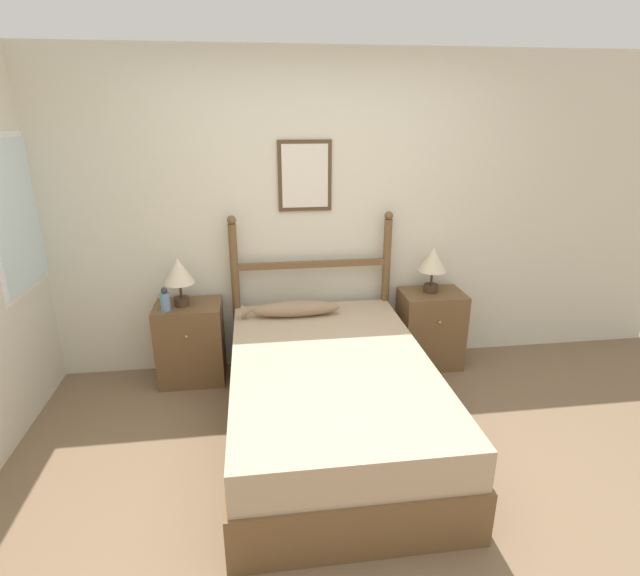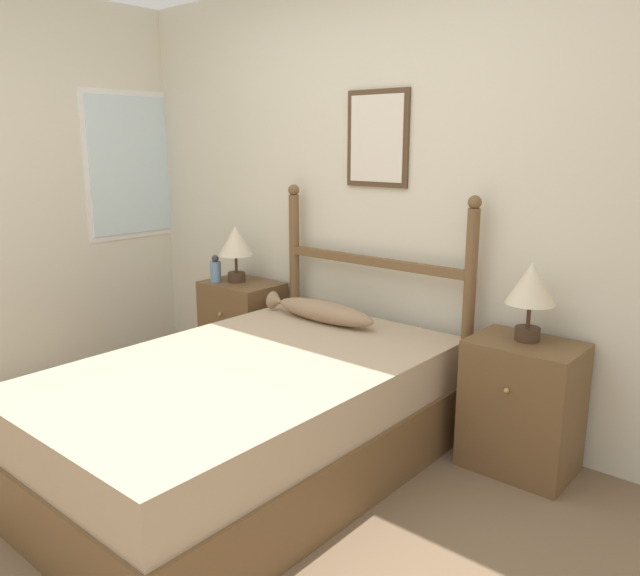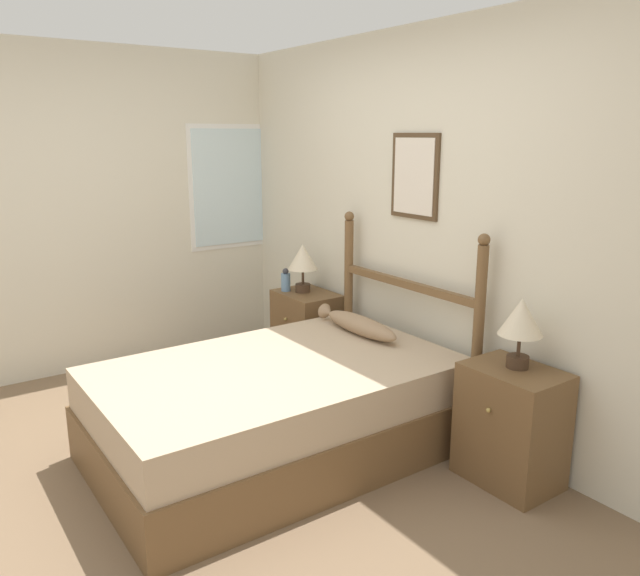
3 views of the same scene
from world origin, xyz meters
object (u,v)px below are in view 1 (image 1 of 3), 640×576
object	(u,v)px
nightstand_left	(191,342)
nightstand_right	(430,329)
table_lamp_right	(433,262)
bottle	(165,300)
table_lamp_left	(179,273)
fish_pillow	(293,309)
bed	(331,398)

from	to	relation	value
nightstand_left	nightstand_right	xyz separation A→B (m)	(2.01, 0.00, 0.00)
nightstand_right	table_lamp_right	bearing A→B (deg)	114.12
nightstand_left	bottle	xyz separation A→B (m)	(-0.14, -0.10, 0.41)
table_lamp_left	bottle	distance (m)	0.23
nightstand_right	table_lamp_left	xyz separation A→B (m)	(-2.04, -0.01, 0.59)
nightstand_right	bottle	bearing A→B (deg)	-177.26
bottle	fish_pillow	distance (m)	0.97
bed	nightstand_right	xyz separation A→B (m)	(1.00, 0.89, 0.05)
bed	fish_pillow	distance (m)	0.86
table_lamp_left	nightstand_left	bearing A→B (deg)	14.56
nightstand_right	fish_pillow	distance (m)	1.23
table_lamp_right	table_lamp_left	bearing A→B (deg)	-178.96
nightstand_left	table_lamp_right	world-z (taller)	table_lamp_right
bed	bottle	bearing A→B (deg)	145.62
bottle	fish_pillow	world-z (taller)	bottle
fish_pillow	table_lamp_right	bearing A→B (deg)	7.57
bed	table_lamp_left	size ratio (longest dim) A/B	5.45
bed	nightstand_left	size ratio (longest dim) A/B	3.18
table_lamp_left	fish_pillow	bearing A→B (deg)	-7.91
bed	table_lamp_right	xyz separation A→B (m)	(0.99, 0.91, 0.64)
table_lamp_left	bottle	size ratio (longest dim) A/B	2.07
bed	nightstand_left	xyz separation A→B (m)	(-1.00, 0.89, 0.05)
table_lamp_left	bottle	world-z (taller)	table_lamp_left
table_lamp_left	nightstand_right	bearing A→B (deg)	0.28
bottle	table_lamp_right	bearing A→B (deg)	3.48
bed	table_lamp_right	bearing A→B (deg)	42.73
bed	table_lamp_left	bearing A→B (deg)	139.84
nightstand_left	table_lamp_left	bearing A→B (deg)	-165.44
table_lamp_left	bottle	bearing A→B (deg)	-138.92
nightstand_left	bottle	size ratio (longest dim) A/B	3.54
bottle	bed	bearing A→B (deg)	-34.38
table_lamp_left	bottle	xyz separation A→B (m)	(-0.11, -0.09, -0.18)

